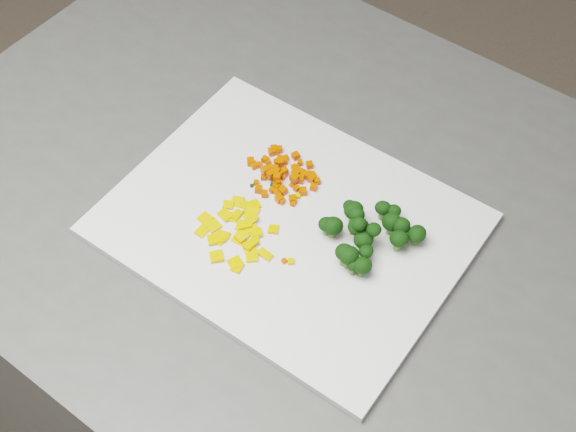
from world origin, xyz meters
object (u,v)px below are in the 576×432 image
at_px(carrot_pile, 281,171).
at_px(broccoli_pile, 372,229).
at_px(counter_block, 307,372).
at_px(pepper_pile, 243,230).
at_px(cutting_board, 288,224).

xyz_separation_m(carrot_pile, broccoli_pile, (0.13, -0.05, 0.01)).
xyz_separation_m(counter_block, broccoli_pile, (0.08, -0.03, 0.49)).
xyz_separation_m(counter_block, pepper_pile, (-0.06, -0.08, 0.47)).
xyz_separation_m(counter_block, cutting_board, (-0.02, -0.04, 0.46)).
height_order(counter_block, broccoli_pile, broccoli_pile).
relative_size(counter_block, pepper_pile, 9.89).
bearing_deg(cutting_board, pepper_pile, -137.97).
bearing_deg(cutting_board, counter_block, 65.97).
height_order(carrot_pile, pepper_pile, carrot_pile).
relative_size(counter_block, broccoli_pile, 9.56).
xyz_separation_m(cutting_board, pepper_pile, (-0.04, -0.04, 0.01)).
distance_m(counter_block, carrot_pile, 0.48).
relative_size(cutting_board, broccoli_pile, 3.75).
relative_size(counter_block, carrot_pile, 11.48).
xyz_separation_m(pepper_pile, broccoli_pile, (0.14, 0.05, 0.02)).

